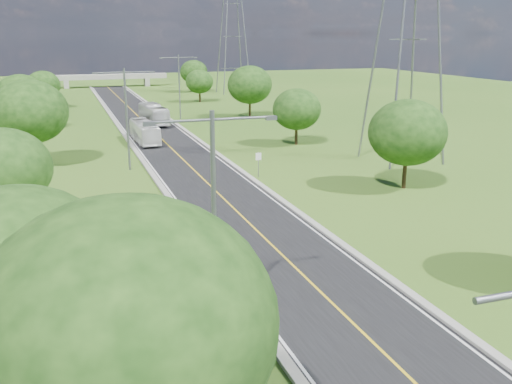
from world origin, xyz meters
The scene contains 24 objects.
ground centered at (0.00, 60.00, 0.00)m, with size 260.00×260.00×0.00m, color #305919.
road centered at (0.00, 66.00, 0.03)m, with size 8.00×150.00×0.06m, color black.
curb_left centered at (-4.25, 66.00, 0.11)m, with size 0.50×150.00×0.22m, color gray.
curb_right centered at (4.25, 66.00, 0.11)m, with size 0.50×150.00×0.22m, color gray.
speed_limit_sign centered at (5.20, 37.98, 1.60)m, with size 0.55×0.09×2.40m.
overpass centered at (0.00, 140.00, 2.41)m, with size 30.00×3.00×3.20m.
streetlight_near_left centered at (-6.00, 12.00, 5.94)m, with size 5.90×0.25×10.00m.
streetlight_mid_left centered at (-6.00, 45.00, 5.94)m, with size 5.90×0.25×10.00m.
streetlight_far_right centered at (6.00, 78.00, 5.94)m, with size 5.90×0.25×10.00m.
power_tower_near centered at (22.00, 40.00, 14.01)m, with size 9.00×6.40×28.00m.
power_tower_far centered at (26.00, 115.00, 14.01)m, with size 9.00×6.40×28.00m.
tree_la centered at (-14.00, 8.00, 5.27)m, with size 7.14×7.14×8.30m.
tree_lb centered at (-16.00, 28.00, 4.64)m, with size 6.30×6.30×7.33m.
tree_lc centered at (-15.00, 50.00, 5.58)m, with size 7.56×7.56×8.79m.
tree_ld centered at (-17.00, 74.00, 4.95)m, with size 6.72×6.72×7.82m.
tree_le centered at (-14.50, 98.00, 4.33)m, with size 5.88×5.88×6.84m.
tree_lf centered at (-11.00, 2.00, 5.89)m, with size 7.98×7.98×9.28m.
tree_rb centered at (16.00, 30.00, 4.95)m, with size 6.72×6.72×7.82m.
tree_rc centered at (15.00, 52.00, 4.33)m, with size 5.88×5.88×6.84m.
tree_rd centered at (17.00, 76.00, 5.27)m, with size 7.14×7.14×8.30m.
tree_re centered at (14.50, 100.00, 4.02)m, with size 5.46×5.46×6.35m.
tree_rf centered at (18.00, 120.00, 4.64)m, with size 6.30×6.30×7.33m.
bus_outbound centered at (1.13, 73.97, 1.53)m, with size 2.47×10.56×2.94m, color silver.
bus_inbound centered at (-2.37, 59.34, 1.39)m, with size 2.24×9.57×2.67m, color white.
Camera 1 is at (-12.16, -11.66, 13.16)m, focal length 40.00 mm.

